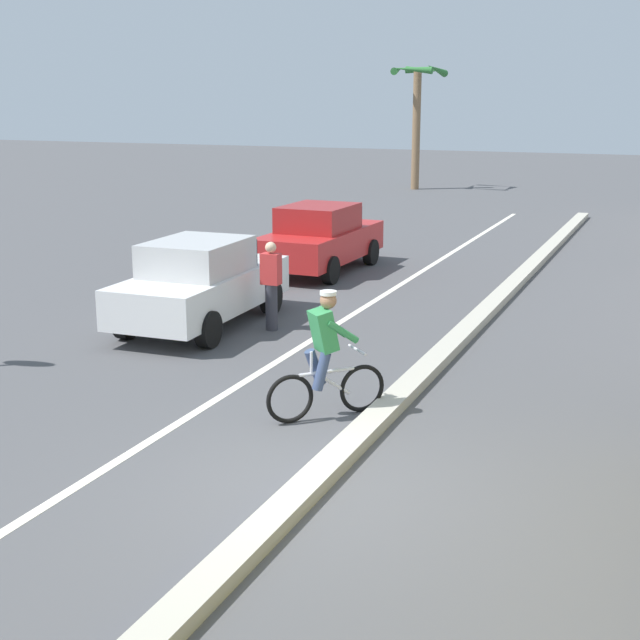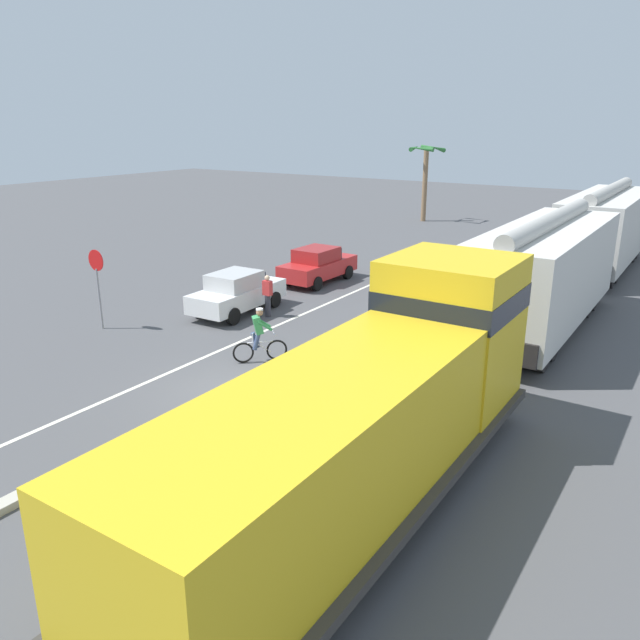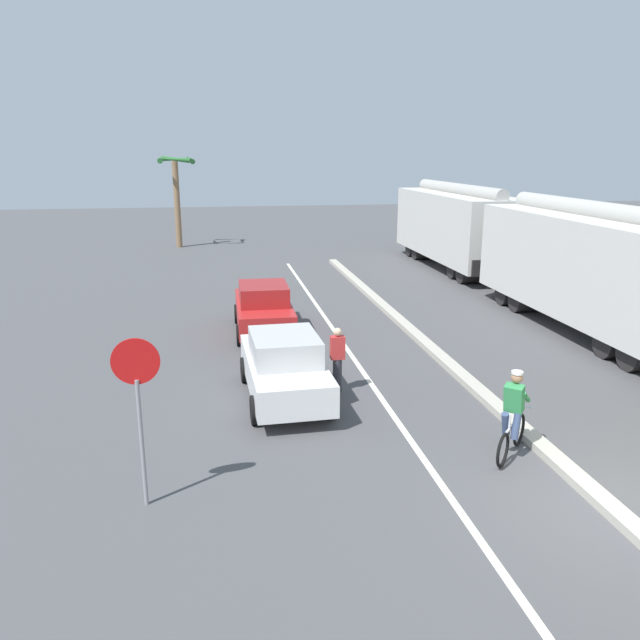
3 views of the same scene
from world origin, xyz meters
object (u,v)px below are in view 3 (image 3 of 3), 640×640
Objects in this scene: stop_sign at (138,390)px; pedestrian_by_cars at (337,359)px; hopper_car_lead at (592,268)px; cyclist at (513,417)px; parked_car_white at (284,366)px; parked_car_red at (264,308)px; hopper_car_middle at (456,227)px; palm_tree_near at (176,181)px.

pedestrian_by_cars is (4.11, 4.39, -1.18)m from stop_sign.
hopper_car_lead reaches higher than cyclist.
parked_car_white is (-10.40, -4.15, -1.26)m from hopper_car_lead.
cyclist is at bearing -42.26° from parked_car_white.
pedestrian_by_cars is (1.33, -5.47, 0.03)m from parked_car_red.
hopper_car_lead is 10.60m from parked_car_red.
cyclist is 4.64m from pedestrian_by_cars.
hopper_car_middle reaches higher than parked_car_red.
hopper_car_lead is 11.26m from parked_car_white.
cyclist is at bearing -55.41° from pedestrian_by_cars.
parked_car_red is at bearing 90.13° from parked_car_white.
parked_car_red is 20.16m from palm_tree_near.
hopper_car_lead reaches higher than parked_car_white.
stop_sign reaches higher than pedestrian_by_cars.
stop_sign is (-6.75, -0.57, 1.21)m from cyclist.
stop_sign is (-2.79, -4.16, 1.21)m from parked_car_white.
hopper_car_middle reaches higher than cyclist.
parked_car_white is 1.34m from pedestrian_by_cars.
parked_car_white and parked_car_red have the same top height.
hopper_car_lead is 10.15m from cyclist.
stop_sign is 6.13m from pedestrian_by_cars.
hopper_car_lead reaches higher than pedestrian_by_cars.
hopper_car_lead is at bearing 23.37° from pedestrian_by_cars.
hopper_car_lead is 3.68× the size of stop_sign.
stop_sign is 29.52m from palm_tree_near.
parked_car_white is 5.70m from parked_car_red.
hopper_car_middle is 14.53m from parked_car_red.
parked_car_red is at bearing 74.26° from stop_sign.
stop_sign is at bearing -175.19° from cyclist.
parked_car_red is (-10.41, 1.54, -1.26)m from hopper_car_lead.
palm_tree_near reaches higher than hopper_car_lead.
parked_car_white is at bearing -123.42° from hopper_car_middle.
parked_car_white is 2.48× the size of cyclist.
parked_car_white and pedestrian_by_cars have the same top height.
parked_car_red is at bearing -135.99° from hopper_car_middle.
stop_sign is 1.78× the size of pedestrian_by_cars.
hopper_car_middle is at bearing 56.58° from parked_car_white.
pedestrian_by_cars is (4.89, -25.06, -3.13)m from palm_tree_near.
palm_tree_near reaches higher than cyclist.
cyclist is at bearing -75.39° from palm_tree_near.
hopper_car_middle reaches higher than parked_car_white.
palm_tree_near reaches higher than parked_car_white.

